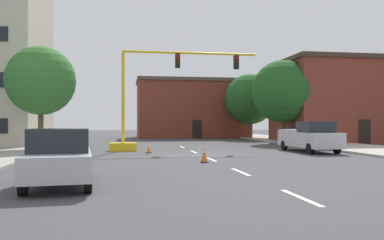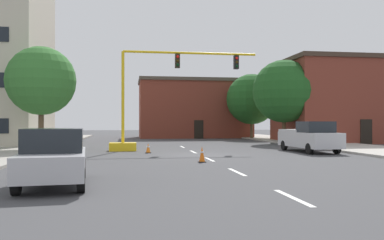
# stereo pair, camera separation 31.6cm
# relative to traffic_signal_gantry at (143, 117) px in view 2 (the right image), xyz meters

# --- Properties ---
(ground_plane) EXTENTS (160.00, 160.00, 0.00)m
(ground_plane) POSITION_rel_traffic_signal_gantry_xyz_m (3.19, -4.14, -2.31)
(ground_plane) COLOR #424244
(sidewalk_left) EXTENTS (6.00, 56.00, 0.14)m
(sidewalk_left) POSITION_rel_traffic_signal_gantry_xyz_m (-9.10, 3.86, -2.24)
(sidewalk_left) COLOR #9E998E
(sidewalk_left) RESTS_ON ground_plane
(sidewalk_right) EXTENTS (6.00, 56.00, 0.14)m
(sidewalk_right) POSITION_rel_traffic_signal_gantry_xyz_m (15.49, 3.86, -2.24)
(sidewalk_right) COLOR #B2ADA3
(sidewalk_right) RESTS_ON ground_plane
(lane_stripe_seg_0) EXTENTS (0.16, 2.40, 0.01)m
(lane_stripe_seg_0) POSITION_rel_traffic_signal_gantry_xyz_m (3.19, -18.14, -2.31)
(lane_stripe_seg_0) COLOR silver
(lane_stripe_seg_0) RESTS_ON ground_plane
(lane_stripe_seg_1) EXTENTS (0.16, 2.40, 0.01)m
(lane_stripe_seg_1) POSITION_rel_traffic_signal_gantry_xyz_m (3.19, -12.64, -2.31)
(lane_stripe_seg_1) COLOR silver
(lane_stripe_seg_1) RESTS_ON ground_plane
(lane_stripe_seg_2) EXTENTS (0.16, 2.40, 0.01)m
(lane_stripe_seg_2) POSITION_rel_traffic_signal_gantry_xyz_m (3.19, -7.14, -2.31)
(lane_stripe_seg_2) COLOR silver
(lane_stripe_seg_2) RESTS_ON ground_plane
(lane_stripe_seg_3) EXTENTS (0.16, 2.40, 0.01)m
(lane_stripe_seg_3) POSITION_rel_traffic_signal_gantry_xyz_m (3.19, -1.64, -2.31)
(lane_stripe_seg_3) COLOR silver
(lane_stripe_seg_3) RESTS_ON ground_plane
(lane_stripe_seg_4) EXTENTS (0.16, 2.40, 0.01)m
(lane_stripe_seg_4) POSITION_rel_traffic_signal_gantry_xyz_m (3.19, 3.86, -2.31)
(lane_stripe_seg_4) COLOR silver
(lane_stripe_seg_4) RESTS_ON ground_plane
(building_brick_center) EXTENTS (14.02, 7.83, 7.33)m
(building_brick_center) POSITION_rel_traffic_signal_gantry_xyz_m (7.22, 23.60, 1.37)
(building_brick_center) COLOR brown
(building_brick_center) RESTS_ON ground_plane
(building_row_right) EXTENTS (11.61, 8.99, 8.02)m
(building_row_right) POSITION_rel_traffic_signal_gantry_xyz_m (19.52, 9.28, 1.71)
(building_row_right) COLOR brown
(building_row_right) RESTS_ON ground_plane
(traffic_signal_gantry) EXTENTS (10.19, 1.20, 6.83)m
(traffic_signal_gantry) POSITION_rel_traffic_signal_gantry_xyz_m (0.00, 0.00, 0.00)
(traffic_signal_gantry) COLOR yellow
(traffic_signal_gantry) RESTS_ON ground_plane
(tree_right_far) EXTENTS (5.83, 5.83, 7.53)m
(tree_right_far) POSITION_rel_traffic_signal_gantry_xyz_m (13.06, 17.65, 2.30)
(tree_right_far) COLOR brown
(tree_right_far) RESTS_ON ground_plane
(tree_right_mid) EXTENTS (5.70, 5.70, 7.60)m
(tree_right_mid) POSITION_rel_traffic_signal_gantry_xyz_m (12.95, 7.33, 2.44)
(tree_right_mid) COLOR #4C3823
(tree_right_mid) RESTS_ON ground_plane
(tree_left_near) EXTENTS (4.66, 4.66, 7.09)m
(tree_left_near) POSITION_rel_traffic_signal_gantry_xyz_m (-6.87, 0.95, 2.43)
(tree_left_near) COLOR brown
(tree_left_near) RESTS_ON ground_plane
(pickup_truck_silver) EXTENTS (2.23, 5.48, 1.99)m
(pickup_truck_silver) POSITION_rel_traffic_signal_gantry_xyz_m (10.61, -3.01, -1.34)
(pickup_truck_silver) COLOR #BCBCC1
(pickup_truck_silver) RESTS_ON ground_plane
(sedan_silver_near_left) EXTENTS (2.28, 4.66, 1.74)m
(sedan_silver_near_left) POSITION_rel_traffic_signal_gantry_xyz_m (-3.22, -15.07, -1.42)
(sedan_silver_near_left) COLOR #B7B7BC
(sedan_silver_near_left) RESTS_ON ground_plane
(traffic_cone_roadside_a) EXTENTS (0.36, 0.36, 0.78)m
(traffic_cone_roadside_a) POSITION_rel_traffic_signal_gantry_xyz_m (2.53, -8.63, -1.93)
(traffic_cone_roadside_a) COLOR black
(traffic_cone_roadside_a) RESTS_ON ground_plane
(traffic_cone_roadside_b) EXTENTS (0.36, 0.36, 0.63)m
(traffic_cone_roadside_b) POSITION_rel_traffic_signal_gantry_xyz_m (0.24, -2.21, -2.00)
(traffic_cone_roadside_b) COLOR black
(traffic_cone_roadside_b) RESTS_ON ground_plane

